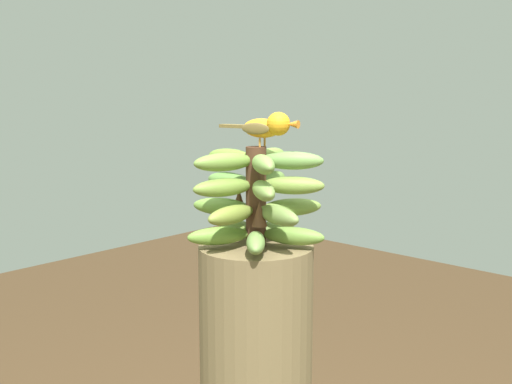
{
  "coord_description": "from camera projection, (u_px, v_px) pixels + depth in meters",
  "views": [
    {
      "loc": [
        1.11,
        1.01,
        1.53
      ],
      "look_at": [
        0.0,
        0.0,
        1.28
      ],
      "focal_mm": 44.85,
      "sensor_mm": 36.0,
      "label": 1
    }
  ],
  "objects": [
    {
      "name": "banana_bunch",
      "position": [
        256.0,
        197.0,
        1.52
      ],
      "size": [
        0.34,
        0.33,
        0.24
      ],
      "color": "#4C2D1E",
      "rests_on": "banana_tree"
    },
    {
      "name": "perched_bird",
      "position": [
        268.0,
        126.0,
        1.49
      ],
      "size": [
        0.07,
        0.21,
        0.08
      ],
      "color": "#C68933",
      "rests_on": "banana_bunch"
    }
  ]
}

